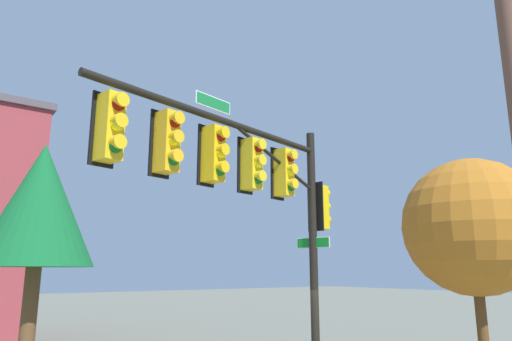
{
  "coord_description": "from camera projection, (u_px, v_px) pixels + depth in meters",
  "views": [
    {
      "loc": [
        7.73,
        8.36,
        2.94
      ],
      "look_at": [
        1.44,
        -0.38,
        5.29
      ],
      "focal_mm": 32.42,
      "sensor_mm": 36.0,
      "label": 1
    }
  ],
  "objects": [
    {
      "name": "signal_pole_assembly",
      "position": [
        251.0,
        183.0,
        9.71
      ],
      "size": [
        6.78,
        2.16,
        6.37
      ],
      "color": "black",
      "rests_on": "ground_plane"
    },
    {
      "name": "tree_mid",
      "position": [
        472.0,
        227.0,
        13.6
      ],
      "size": [
        4.03,
        4.03,
        6.24
      ],
      "color": "brown",
      "rests_on": "ground_plane"
    },
    {
      "name": "tree_near",
      "position": [
        40.0,
        206.0,
        11.38
      ],
      "size": [
        2.75,
        2.75,
        6.09
      ],
      "color": "brown",
      "rests_on": "ground_plane"
    }
  ]
}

